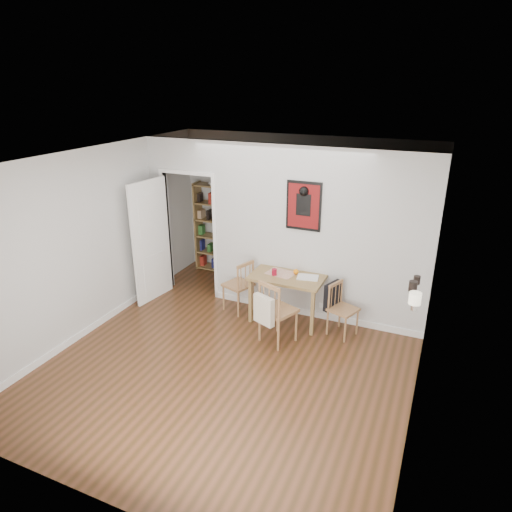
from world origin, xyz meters
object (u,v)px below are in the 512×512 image
at_px(dining_table, 288,281).
at_px(chair_front, 277,311).
at_px(chair_left, 238,285).
at_px(ceramic_jar_b, 417,280).
at_px(orange_fruit, 296,272).
at_px(mantel_lamp, 415,299).
at_px(fireplace, 414,337).
at_px(red_glass, 274,272).
at_px(ceramic_jar_a, 413,286).
at_px(bookshelf, 214,228).
at_px(notebook, 308,277).
at_px(chair_right, 342,309).

distance_m(dining_table, chair_front, 0.67).
bearing_deg(chair_left, ceramic_jar_b, -11.15).
bearing_deg(orange_fruit, chair_front, -90.82).
xyz_separation_m(chair_front, mantel_lamp, (1.77, -0.60, 0.81)).
distance_m(chair_front, fireplace, 1.82).
bearing_deg(chair_front, orange_fruit, 89.18).
height_order(dining_table, red_glass, red_glass).
distance_m(ceramic_jar_a, ceramic_jar_b, 0.22).
relative_size(fireplace, ceramic_jar_b, 12.34).
xyz_separation_m(fireplace, mantel_lamp, (-0.04, -0.39, 0.67)).
bearing_deg(bookshelf, notebook, -29.55).
bearing_deg(ceramic_jar_b, fireplace, -77.23).
bearing_deg(red_glass, chair_front, -64.32).
bearing_deg(chair_front, chair_left, 145.29).
bearing_deg(notebook, chair_left, -177.74).
bearing_deg(chair_left, red_glass, -5.62).
xyz_separation_m(bookshelf, orange_fruit, (2.04, -1.21, -0.05)).
xyz_separation_m(dining_table, mantel_lamp, (1.85, -1.24, 0.64)).
bearing_deg(orange_fruit, ceramic_jar_a, -26.32).
height_order(chair_right, mantel_lamp, mantel_lamp).
bearing_deg(chair_right, bookshelf, 153.62).
bearing_deg(mantel_lamp, chair_front, 161.19).
relative_size(chair_front, orange_fruit, 11.96).
xyz_separation_m(ceramic_jar_a, ceramic_jar_b, (0.02, 0.22, -0.01)).
bearing_deg(dining_table, notebook, 5.67).
height_order(chair_left, mantel_lamp, mantel_lamp).
bearing_deg(red_glass, notebook, 12.34).
bearing_deg(red_glass, mantel_lamp, -29.72).
xyz_separation_m(chair_front, ceramic_jar_b, (1.73, 0.10, 0.74)).
relative_size(chair_right, bookshelf, 0.46).
distance_m(chair_left, ceramic_jar_b, 2.79).
bearing_deg(bookshelf, red_glass, -38.07).
bearing_deg(ceramic_jar_b, bookshelf, 154.00).
bearing_deg(red_glass, bookshelf, 141.93).
distance_m(chair_left, red_glass, 0.73).
bearing_deg(red_glass, ceramic_jar_a, -18.83).
relative_size(chair_right, mantel_lamp, 3.86).
height_order(orange_fruit, mantel_lamp, mantel_lamp).
bearing_deg(ceramic_jar_a, notebook, 152.42).
relative_size(chair_left, orange_fruit, 10.99).
xyz_separation_m(chair_right, red_glass, (-1.05, 0.01, 0.38)).
distance_m(chair_left, bookshelf, 1.78).
height_order(fireplace, red_glass, fireplace).
relative_size(chair_left, bookshelf, 0.51).
bearing_deg(dining_table, ceramic_jar_a, -22.75).
relative_size(bookshelf, notebook, 5.50).
bearing_deg(chair_left, chair_right, -2.60).
bearing_deg(notebook, red_glass, -167.66).
distance_m(bookshelf, fireplace, 4.40).
height_order(fireplace, ceramic_jar_a, ceramic_jar_a).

